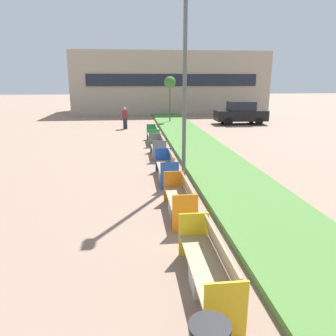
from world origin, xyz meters
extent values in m
cube|color=#4C7A38|center=(3.20, 12.00, 0.09)|extent=(2.80, 120.00, 0.18)
cube|color=tan|center=(4.00, 40.83, 3.23)|extent=(20.82, 8.75, 6.47)
cube|color=#1E2333|center=(4.00, 36.41, 3.56)|extent=(17.49, 0.08, 1.20)
cube|color=#ADA8A0|center=(0.90, 7.05, 0.21)|extent=(0.52, 0.60, 0.42)
cube|color=tan|center=(0.90, 7.05, 0.44)|extent=(0.58, 2.32, 0.05)
cube|color=tan|center=(1.17, 7.05, 0.70)|extent=(0.14, 2.23, 0.48)
cube|color=yellow|center=(0.90, 5.87, 0.47)|extent=(0.62, 0.04, 0.94)
cube|color=yellow|center=(0.90, 8.23, 0.47)|extent=(0.62, 0.04, 0.94)
cube|color=#ADA8A0|center=(0.90, 10.38, 0.21)|extent=(0.52, 0.60, 0.42)
cube|color=tan|center=(0.90, 10.38, 0.44)|extent=(0.58, 2.03, 0.05)
cube|color=tan|center=(1.17, 10.38, 0.70)|extent=(0.14, 1.95, 0.48)
cube|color=orange|center=(0.90, 9.35, 0.47)|extent=(0.62, 0.04, 0.94)
cube|color=orange|center=(0.90, 11.42, 0.47)|extent=(0.62, 0.04, 0.94)
cube|color=#ADA8A0|center=(0.90, 13.70, 0.21)|extent=(0.52, 0.60, 0.42)
cube|color=tan|center=(0.90, 13.70, 0.44)|extent=(0.58, 2.27, 0.05)
cube|color=tan|center=(1.17, 13.70, 0.70)|extent=(0.14, 2.18, 0.48)
cube|color=blue|center=(0.90, 12.54, 0.47)|extent=(0.62, 0.04, 0.94)
cube|color=blue|center=(0.90, 14.85, 0.47)|extent=(0.62, 0.04, 0.94)
cube|color=#ADA8A0|center=(0.90, 17.53, 0.21)|extent=(0.52, 0.60, 0.42)
cube|color=tan|center=(0.90, 17.53, 0.44)|extent=(0.58, 1.97, 0.05)
cube|color=tan|center=(1.17, 17.53, 0.70)|extent=(0.14, 1.89, 0.48)
cube|color=slate|center=(0.90, 16.53, 0.47)|extent=(0.62, 0.04, 0.94)
cube|color=slate|center=(0.90, 18.54, 0.47)|extent=(0.62, 0.04, 0.94)
cube|color=#ADA8A0|center=(0.90, 21.12, 0.21)|extent=(0.52, 0.60, 0.42)
cube|color=tan|center=(0.90, 21.12, 0.44)|extent=(0.58, 2.22, 0.05)
cube|color=tan|center=(1.17, 21.12, 0.70)|extent=(0.14, 2.13, 0.48)
cube|color=#238C3D|center=(0.90, 19.99, 0.47)|extent=(0.62, 0.04, 0.94)
cube|color=#238C3D|center=(0.90, 22.25, 0.47)|extent=(0.62, 0.04, 0.94)
cylinder|color=black|center=(0.50, 5.18, 0.87)|extent=(0.49, 0.49, 0.05)
cylinder|color=#56595B|center=(1.55, 13.69, 3.81)|extent=(0.14, 0.14, 7.62)
cylinder|color=brown|center=(2.92, 29.89, 1.55)|extent=(0.10, 0.10, 3.10)
sphere|color=#38702D|center=(2.92, 29.89, 3.37)|extent=(0.98, 0.98, 0.98)
cube|color=#232633|center=(-0.80, 26.96, 0.38)|extent=(0.30, 0.22, 0.77)
cube|color=maroon|center=(-0.80, 26.96, 1.08)|extent=(0.38, 0.24, 0.62)
sphere|color=tan|center=(-0.80, 26.96, 1.50)|extent=(0.21, 0.21, 0.21)
cube|color=navy|center=(-1.08, 26.96, 0.73)|extent=(0.12, 0.20, 0.18)
cube|color=black|center=(8.70, 28.66, 0.72)|extent=(4.23, 1.84, 0.84)
cube|color=black|center=(8.70, 28.66, 1.50)|extent=(2.13, 1.59, 0.72)
cylinder|color=black|center=(9.96, 27.76, 0.30)|extent=(0.60, 0.20, 0.60)
cylinder|color=black|center=(9.96, 29.56, 0.30)|extent=(0.60, 0.20, 0.60)
cylinder|color=black|center=(7.44, 27.76, 0.30)|extent=(0.60, 0.20, 0.60)
cylinder|color=black|center=(7.44, 29.56, 0.30)|extent=(0.60, 0.20, 0.60)
camera|label=1|loc=(-0.31, 2.16, 3.55)|focal=35.00mm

